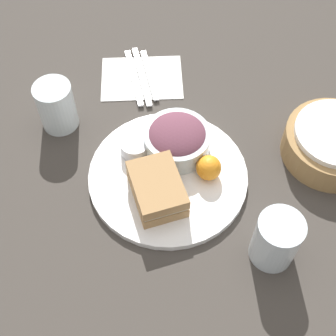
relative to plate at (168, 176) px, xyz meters
name	(u,v)px	position (x,y,z in m)	size (l,w,h in m)	color
ground_plane	(168,178)	(0.00, 0.00, -0.01)	(4.00, 4.00, 0.00)	#3D3833
plate	(168,176)	(0.00, 0.00, 0.00)	(0.31, 0.31, 0.01)	white
sandwich	(157,189)	(0.05, -0.02, 0.03)	(0.13, 0.11, 0.05)	#A37A4C
salad_bowl	(177,139)	(-0.06, 0.02, 0.04)	(0.13, 0.13, 0.06)	silver
dressing_cup	(135,147)	(-0.06, -0.06, 0.02)	(0.06, 0.06, 0.03)	#B7B7BC
orange_wedge	(209,168)	(0.01, 0.08, 0.03)	(0.05, 0.05, 0.05)	orange
drink_glass	(276,240)	(0.16, 0.17, 0.05)	(0.08, 0.08, 0.11)	silver
bread_basket	(333,143)	(-0.04, 0.32, 0.03)	(0.19, 0.19, 0.07)	#997547
napkin	(142,78)	(-0.27, -0.05, -0.01)	(0.13, 0.18, 0.00)	white
fork	(134,77)	(-0.27, -0.06, 0.00)	(0.17, 0.01, 0.01)	silver
knife	(142,76)	(-0.27, -0.05, 0.00)	(0.18, 0.01, 0.01)	silver
spoon	(150,75)	(-0.27, -0.03, 0.00)	(0.16, 0.01, 0.01)	silver
water_glass	(56,106)	(-0.15, -0.22, 0.05)	(0.08, 0.08, 0.10)	silver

